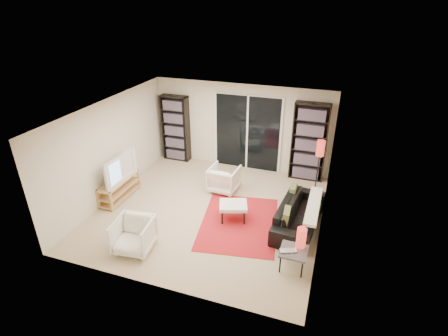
# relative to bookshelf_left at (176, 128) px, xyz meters

# --- Properties ---
(floor) EXTENTS (5.00, 5.00, 0.00)m
(floor) POSITION_rel_bookshelf_left_xyz_m (1.95, -2.33, -0.98)
(floor) COLOR tan
(floor) RESTS_ON ground
(wall_back) EXTENTS (5.00, 0.02, 2.40)m
(wall_back) POSITION_rel_bookshelf_left_xyz_m (1.95, 0.17, 0.22)
(wall_back) COLOR beige
(wall_back) RESTS_ON ground
(wall_front) EXTENTS (5.00, 0.02, 2.40)m
(wall_front) POSITION_rel_bookshelf_left_xyz_m (1.95, -4.83, 0.22)
(wall_front) COLOR beige
(wall_front) RESTS_ON ground
(wall_left) EXTENTS (0.02, 5.00, 2.40)m
(wall_left) POSITION_rel_bookshelf_left_xyz_m (-0.55, -2.33, 0.22)
(wall_left) COLOR beige
(wall_left) RESTS_ON ground
(wall_right) EXTENTS (0.02, 5.00, 2.40)m
(wall_right) POSITION_rel_bookshelf_left_xyz_m (4.45, -2.33, 0.22)
(wall_right) COLOR beige
(wall_right) RESTS_ON ground
(ceiling) EXTENTS (5.00, 5.00, 0.02)m
(ceiling) POSITION_rel_bookshelf_left_xyz_m (1.95, -2.33, 1.42)
(ceiling) COLOR white
(ceiling) RESTS_ON wall_back
(sliding_door) EXTENTS (1.92, 0.08, 2.16)m
(sliding_door) POSITION_rel_bookshelf_left_xyz_m (2.15, 0.13, 0.07)
(sliding_door) COLOR white
(sliding_door) RESTS_ON ground
(bookshelf_left) EXTENTS (0.80, 0.30, 1.95)m
(bookshelf_left) POSITION_rel_bookshelf_left_xyz_m (0.00, 0.00, 0.00)
(bookshelf_left) COLOR black
(bookshelf_left) RESTS_ON ground
(bookshelf_right) EXTENTS (0.90, 0.30, 2.10)m
(bookshelf_right) POSITION_rel_bookshelf_left_xyz_m (3.85, -0.00, 0.07)
(bookshelf_right) COLOR black
(bookshelf_right) RESTS_ON ground
(tv_stand) EXTENTS (0.41, 1.28, 0.50)m
(tv_stand) POSITION_rel_bookshelf_left_xyz_m (-0.34, -2.51, -0.71)
(tv_stand) COLOR tan
(tv_stand) RESTS_ON floor
(tv) EXTENTS (0.22, 1.14, 0.65)m
(tv) POSITION_rel_bookshelf_left_xyz_m (-0.32, -2.51, -0.15)
(tv) COLOR black
(tv) RESTS_ON tv_stand
(rug) EXTENTS (1.96, 2.43, 0.01)m
(rug) POSITION_rel_bookshelf_left_xyz_m (2.74, -2.60, -0.97)
(rug) COLOR red
(rug) RESTS_ON floor
(sofa) EXTENTS (0.95, 2.04, 0.58)m
(sofa) POSITION_rel_bookshelf_left_xyz_m (3.99, -2.25, -0.69)
(sofa) COLOR black
(sofa) RESTS_ON floor
(armchair_back) EXTENTS (0.74, 0.76, 0.66)m
(armchair_back) POSITION_rel_bookshelf_left_xyz_m (1.96, -1.34, -0.65)
(armchair_back) COLOR white
(armchair_back) RESTS_ON floor
(armchair_front) EXTENTS (0.79, 0.81, 0.67)m
(armchair_front) POSITION_rel_bookshelf_left_xyz_m (1.05, -4.09, -0.64)
(armchair_front) COLOR white
(armchair_front) RESTS_ON floor
(ottoman) EXTENTS (0.73, 0.66, 0.40)m
(ottoman) POSITION_rel_bookshelf_left_xyz_m (2.57, -2.50, -0.63)
(ottoman) COLOR white
(ottoman) RESTS_ON floor
(side_table) EXTENTS (0.49, 0.49, 0.40)m
(side_table) POSITION_rel_bookshelf_left_xyz_m (4.07, -3.62, -0.62)
(side_table) COLOR #49494E
(side_table) RESTS_ON floor
(laptop) EXTENTS (0.35, 0.29, 0.02)m
(laptop) POSITION_rel_bookshelf_left_xyz_m (4.00, -3.71, -0.56)
(laptop) COLOR silver
(laptop) RESTS_ON side_table
(table_lamp) EXTENTS (0.18, 0.18, 0.40)m
(table_lamp) POSITION_rel_bookshelf_left_xyz_m (4.16, -3.47, -0.38)
(table_lamp) COLOR red
(table_lamp) RESTS_ON side_table
(floor_lamp) EXTENTS (0.21, 0.21, 1.42)m
(floor_lamp) POSITION_rel_bookshelf_left_xyz_m (4.18, -0.73, 0.11)
(floor_lamp) COLOR black
(floor_lamp) RESTS_ON floor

